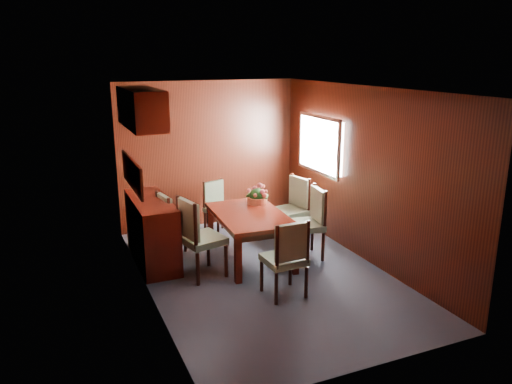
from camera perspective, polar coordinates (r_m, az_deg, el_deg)
name	(u,v)px	position (r m, az deg, el deg)	size (l,w,h in m)	color
ground	(264,274)	(6.66, 0.96, -9.33)	(4.50, 4.50, 0.00)	#353A49
room_shell	(247,148)	(6.42, -1.05, 5.02)	(3.06, 4.52, 2.41)	black
sideboard	(152,231)	(7.03, -11.79, -4.36)	(0.48, 1.40, 0.90)	#390D07
dining_table	(250,220)	(6.91, -0.71, -3.21)	(0.98, 1.50, 0.68)	#390D07
chair_left_near	(197,234)	(6.41, -6.76, -4.74)	(0.59, 0.60, 1.07)	black
chair_left_far	(173,223)	(7.00, -9.51, -3.55)	(0.51, 0.53, 0.97)	black
chair_right_near	(310,219)	(7.06, 6.21, -3.05)	(0.53, 0.54, 1.02)	black
chair_right_far	(293,205)	(7.70, 4.30, -1.51)	(0.54, 0.55, 1.00)	black
chair_head	(287,255)	(5.87, 3.58, -7.16)	(0.48, 0.46, 0.97)	black
chair_foot	(217,204)	(8.02, -4.44, -1.40)	(0.51, 0.50, 0.86)	black
flower_centerpiece	(257,193)	(7.30, 0.13, -0.13)	(0.32, 0.32, 0.32)	#CB5F3E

